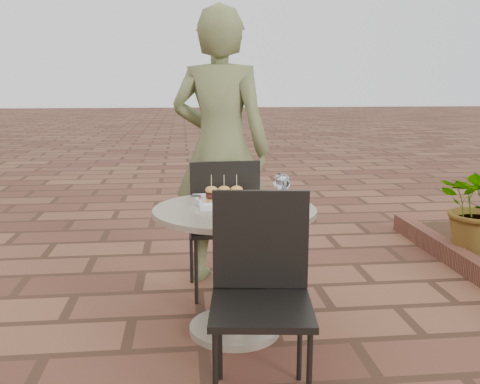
{
  "coord_description": "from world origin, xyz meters",
  "views": [
    {
      "loc": [
        -0.51,
        -3.08,
        1.4
      ],
      "look_at": [
        -0.2,
        -0.23,
        0.82
      ],
      "focal_mm": 40.0,
      "sensor_mm": 36.0,
      "label": 1
    }
  ],
  "objects": [
    {
      "name": "plate_tuna",
      "position": [
        -0.14,
        -0.38,
        0.75
      ],
      "size": [
        0.27,
        0.27,
        0.03
      ],
      "rotation": [
        0.0,
        0.0,
        0.11
      ],
      "color": "white",
      "rests_on": "cafe_table"
    },
    {
      "name": "cutlery_set",
      "position": [
        0.07,
        -0.41,
        0.73
      ],
      "size": [
        0.13,
        0.2,
        0.0
      ],
      "primitive_type": null,
      "rotation": [
        0.0,
        0.0,
        0.29
      ],
      "color": "silver",
      "rests_on": "cafe_table"
    },
    {
      "name": "ground",
      "position": [
        0.0,
        0.0,
        0.0
      ],
      "size": [
        60.0,
        60.0,
        0.0
      ],
      "primitive_type": "plane",
      "color": "brown",
      "rests_on": "ground"
    },
    {
      "name": "chair_near",
      "position": [
        -0.17,
        -0.85,
        0.55
      ],
      "size": [
        0.49,
        0.49,
        0.93
      ],
      "rotation": [
        0.0,
        0.0,
        -0.12
      ],
      "color": "black",
      "rests_on": "ground"
    },
    {
      "name": "plate_salmon",
      "position": [
        -0.3,
        -0.09,
        0.75
      ],
      "size": [
        0.32,
        0.32,
        0.08
      ],
      "rotation": [
        0.0,
        0.0,
        0.16
      ],
      "color": "white",
      "rests_on": "cafe_table"
    },
    {
      "name": "wine_glass_far",
      "position": [
        0.05,
        -0.1,
        0.85
      ],
      "size": [
        0.07,
        0.07,
        0.17
      ],
      "color": "white",
      "rests_on": "cafe_table"
    },
    {
      "name": "cafe_table",
      "position": [
        -0.23,
        -0.23,
        0.48
      ],
      "size": [
        0.9,
        0.9,
        0.73
      ],
      "color": "gray",
      "rests_on": "ground"
    },
    {
      "name": "chair_far",
      "position": [
        -0.25,
        0.3,
        0.55
      ],
      "size": [
        0.47,
        0.47,
        0.93
      ],
      "rotation": [
        0.0,
        0.0,
        3.21
      ],
      "color": "black",
      "rests_on": "ground"
    },
    {
      "name": "plate_sliders",
      "position": [
        -0.28,
        -0.17,
        0.77
      ],
      "size": [
        0.28,
        0.28,
        0.18
      ],
      "rotation": [
        0.0,
        0.0,
        -0.03
      ],
      "color": "white",
      "rests_on": "cafe_table"
    },
    {
      "name": "wine_glass_right",
      "position": [
        0.04,
        -0.24,
        0.86
      ],
      "size": [
        0.08,
        0.08,
        0.19
      ],
      "color": "white",
      "rests_on": "cafe_table"
    },
    {
      "name": "steel_ramekin",
      "position": [
        -0.44,
        -0.11,
        0.75
      ],
      "size": [
        0.08,
        0.08,
        0.05
      ],
      "primitive_type": "cylinder",
      "rotation": [
        0.0,
        0.0,
        0.28
      ],
      "color": "silver",
      "rests_on": "cafe_table"
    },
    {
      "name": "wine_glass_mid",
      "position": [
        0.05,
        -0.06,
        0.84
      ],
      "size": [
        0.07,
        0.07,
        0.16
      ],
      "color": "white",
      "rests_on": "cafe_table"
    },
    {
      "name": "diner",
      "position": [
        -0.24,
        0.61,
        0.96
      ],
      "size": [
        0.81,
        0.67,
        1.91
      ],
      "primitive_type": "imported",
      "rotation": [
        0.0,
        0.0,
        2.78
      ],
      "color": "brown",
      "rests_on": "ground"
    }
  ]
}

